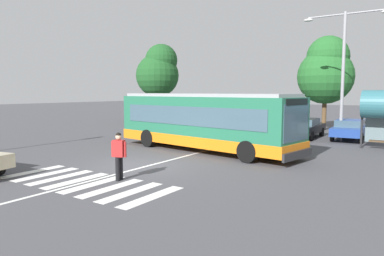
{
  "coord_description": "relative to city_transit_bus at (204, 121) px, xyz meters",
  "views": [
    {
      "loc": [
        10.23,
        -11.25,
        3.15
      ],
      "look_at": [
        0.06,
        3.96,
        1.3
      ],
      "focal_mm": 33.49,
      "sensor_mm": 36.0,
      "label": 1
    }
  ],
  "objects": [
    {
      "name": "ground_plane",
      "position": [
        -0.17,
        -4.93,
        -1.59
      ],
      "size": [
        160.0,
        160.0,
        0.0
      ],
      "primitive_type": "plane",
      "color": "#47474C"
    },
    {
      "name": "parked_car_silver",
      "position": [
        -5.14,
        8.65,
        -0.82
      ],
      "size": [
        1.95,
        4.54,
        1.35
      ],
      "color": "black",
      "rests_on": "ground_plane"
    },
    {
      "name": "background_tree_left",
      "position": [
        -13.13,
        12.4,
        3.66
      ],
      "size": [
        4.35,
        4.35,
        7.95
      ],
      "color": "brown",
      "rests_on": "ground_plane"
    },
    {
      "name": "parked_car_champagne",
      "position": [
        -2.38,
        8.38,
        -0.82
      ],
      "size": [
        1.98,
        4.56,
        1.35
      ],
      "color": "black",
      "rests_on": "ground_plane"
    },
    {
      "name": "city_transit_bus",
      "position": [
        0.0,
        0.0,
        0.0
      ],
      "size": [
        11.16,
        4.29,
        3.06
      ],
      "color": "black",
      "rests_on": "ground_plane"
    },
    {
      "name": "pedestrian_crossing_street",
      "position": [
        0.9,
        -7.17,
        -0.62
      ],
      "size": [
        0.55,
        0.39,
        1.72
      ],
      "color": "black",
      "rests_on": "ground_plane"
    },
    {
      "name": "crosswalk_painted_stripes",
      "position": [
        0.14,
        -8.1,
        -1.58
      ],
      "size": [
        6.6,
        2.69,
        0.01
      ],
      "color": "silver",
      "rests_on": "ground_plane"
    },
    {
      "name": "parked_car_blue",
      "position": [
        5.69,
        8.99,
        -0.82
      ],
      "size": [
        2.04,
        4.58,
        1.35
      ],
      "color": "black",
      "rests_on": "ground_plane"
    },
    {
      "name": "parked_car_teal",
      "position": [
        0.1,
        8.88,
        -0.82
      ],
      "size": [
        2.0,
        4.57,
        1.35
      ],
      "color": "black",
      "rests_on": "ground_plane"
    },
    {
      "name": "parked_car_charcoal",
      "position": [
        -7.95,
        8.8,
        -0.82
      ],
      "size": [
        2.01,
        4.57,
        1.35
      ],
      "color": "black",
      "rests_on": "ground_plane"
    },
    {
      "name": "lane_center_line",
      "position": [
        0.13,
        -2.93,
        -1.58
      ],
      "size": [
        0.16,
        24.0,
        0.01
      ],
      "primitive_type": "cube",
      "color": "silver",
      "rests_on": "ground_plane"
    },
    {
      "name": "background_tree_right",
      "position": [
        2.74,
        14.56,
        3.29
      ],
      "size": [
        4.52,
        4.52,
        7.69
      ],
      "color": "brown",
      "rests_on": "ground_plane"
    },
    {
      "name": "twin_arm_street_lamp",
      "position": [
        5.33,
        7.99,
        3.51
      ],
      "size": [
        5.14,
        0.32,
        8.1
      ],
      "color": "#939399",
      "rests_on": "ground_plane"
    },
    {
      "name": "parked_car_black",
      "position": [
        2.89,
        8.46,
        -0.82
      ],
      "size": [
        1.92,
        4.53,
        1.35
      ],
      "color": "black",
      "rests_on": "ground_plane"
    }
  ]
}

